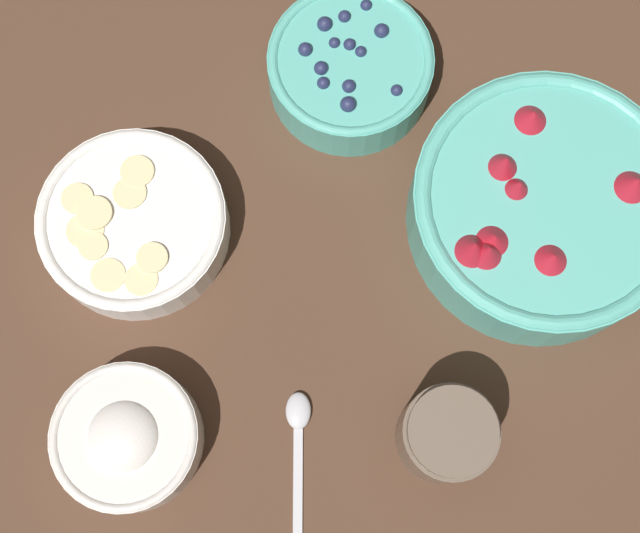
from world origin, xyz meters
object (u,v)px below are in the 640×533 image
object	(u,v)px
bowl_blueberries	(350,68)
bowl_cream	(127,438)
bowl_strawberries	(543,207)
jar_chocolate	(446,435)
bowl_bananas	(133,223)

from	to	relation	value
bowl_blueberries	bowl_cream	xyz separation A→B (m)	(-0.24, -0.30, -0.00)
bowl_strawberries	jar_chocolate	size ratio (longest dim) A/B	2.73
bowl_cream	bowl_blueberries	bearing A→B (deg)	50.79
bowl_strawberries	bowl_bananas	size ratio (longest dim) A/B	1.40
bowl_cream	jar_chocolate	world-z (taller)	jar_chocolate
bowl_cream	jar_chocolate	distance (m)	0.27
bowl_bananas	bowl_cream	xyz separation A→B (m)	(-0.03, -0.19, 0.00)
bowl_strawberries	bowl_cream	xyz separation A→B (m)	(-0.39, -0.13, -0.02)
bowl_bananas	bowl_strawberries	bearing A→B (deg)	-8.27
bowl_strawberries	bowl_cream	world-z (taller)	bowl_strawberries
bowl_strawberries	bowl_cream	distance (m)	0.41
bowl_blueberries	jar_chocolate	size ratio (longest dim) A/B	1.78
bowl_strawberries	jar_chocolate	distance (m)	0.22
bowl_cream	jar_chocolate	size ratio (longest dim) A/B	1.43
bowl_strawberries	bowl_bananas	world-z (taller)	bowl_strawberries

